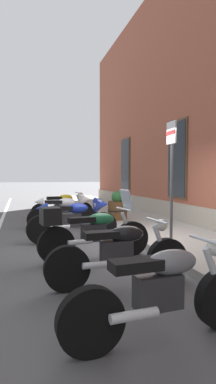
# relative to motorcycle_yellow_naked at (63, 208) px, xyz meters

# --- Properties ---
(ground_plane) EXTENTS (140.00, 140.00, 0.00)m
(ground_plane) POSITION_rel_motorcycle_yellow_naked_xyz_m (3.98, 1.17, -0.49)
(ground_plane) COLOR #4C4C4F
(sidewalk) EXTENTS (31.37, 2.35, 0.13)m
(sidewalk) POSITION_rel_motorcycle_yellow_naked_xyz_m (3.98, 2.34, -0.43)
(sidewalk) COLOR gray
(sidewalk) RESTS_ON ground_plane
(motorcycle_yellow_naked) EXTENTS (0.62, 2.14, 1.01)m
(motorcycle_yellow_naked) POSITION_rel_motorcycle_yellow_naked_xyz_m (0.00, 0.00, 0.00)
(motorcycle_yellow_naked) COLOR black
(motorcycle_yellow_naked) RESTS_ON ground_plane
(motorcycle_white_sport) EXTENTS (0.62, 2.07, 1.06)m
(motorcycle_white_sport) POSITION_rel_motorcycle_yellow_naked_xyz_m (1.50, -0.12, 0.08)
(motorcycle_white_sport) COLOR black
(motorcycle_white_sport) RESTS_ON ground_plane
(motorcycle_blue_sport) EXTENTS (0.62, 2.21, 1.05)m
(motorcycle_blue_sport) POSITION_rel_motorcycle_yellow_naked_xyz_m (3.15, -0.09, 0.07)
(motorcycle_blue_sport) COLOR black
(motorcycle_blue_sport) RESTS_ON ground_plane
(motorcycle_green_touring) EXTENTS (0.71, 2.19, 1.30)m
(motorcycle_green_touring) POSITION_rel_motorcycle_yellow_naked_xyz_m (4.88, -0.14, 0.05)
(motorcycle_green_touring) COLOR black
(motorcycle_green_touring) RESTS_ON ground_plane
(motorcycle_black_naked) EXTENTS (0.62, 2.16, 0.93)m
(motorcycle_black_naked) POSITION_rel_motorcycle_yellow_naked_xyz_m (6.30, -0.01, -0.02)
(motorcycle_black_naked) COLOR black
(motorcycle_black_naked) RESTS_ON ground_plane
(motorcycle_grey_naked) EXTENTS (0.62, 2.04, 0.94)m
(motorcycle_grey_naked) POSITION_rel_motorcycle_yellow_naked_xyz_m (7.83, -0.09, -0.02)
(motorcycle_grey_naked) COLOR black
(motorcycle_grey_naked) RESTS_ON ground_plane
(parking_sign) EXTENTS (0.36, 0.07, 2.54)m
(parking_sign) POSITION_rel_motorcycle_yellow_naked_xyz_m (4.84, 1.52, 1.28)
(parking_sign) COLOR #4C4C51
(parking_sign) RESTS_ON sidewalk
(barrel_planter) EXTENTS (0.65, 0.65, 0.94)m
(barrel_planter) POSITION_rel_motorcycle_yellow_naked_xyz_m (0.79, 1.68, 0.03)
(barrel_planter) COLOR brown
(barrel_planter) RESTS_ON sidewalk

